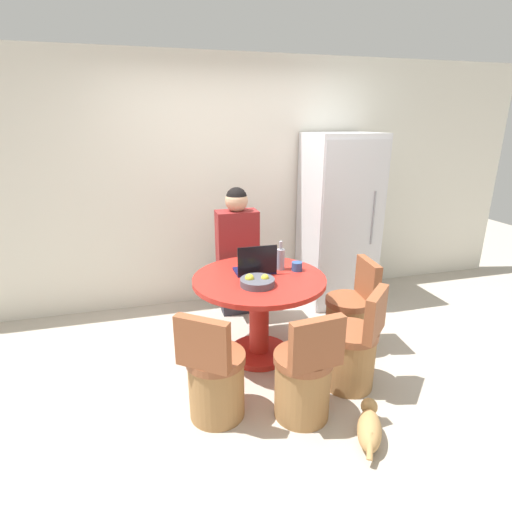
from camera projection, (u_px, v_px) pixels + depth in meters
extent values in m
plane|color=#B2A899|center=(277.00, 375.00, 3.23)|extent=(12.00, 12.00, 0.00)
cube|color=silver|center=(232.00, 185.00, 4.31)|extent=(7.00, 0.06, 2.60)
cube|color=silver|center=(338.00, 220.00, 4.36)|extent=(0.72, 0.66, 1.84)
cube|color=silver|center=(353.00, 228.00, 4.05)|extent=(0.69, 0.01, 1.73)
cylinder|color=gray|center=(373.00, 218.00, 4.07)|extent=(0.02, 0.02, 0.55)
cylinder|color=#B2261E|center=(259.00, 352.00, 3.50)|extent=(0.52, 0.52, 0.05)
cylinder|color=#B2261E|center=(259.00, 317.00, 3.39)|extent=(0.17, 0.17, 0.65)
cylinder|color=#B2261E|center=(259.00, 279.00, 3.28)|extent=(1.10, 1.10, 0.04)
cylinder|color=#9E7042|center=(217.00, 388.00, 2.74)|extent=(0.38, 0.38, 0.42)
cylinder|color=brown|center=(216.00, 358.00, 2.66)|extent=(0.40, 0.40, 0.06)
cube|color=brown|center=(202.00, 344.00, 2.46)|extent=(0.33, 0.28, 0.34)
cylinder|color=#9E7042|center=(349.00, 360.00, 3.05)|extent=(0.38, 0.38, 0.42)
cylinder|color=brown|center=(351.00, 333.00, 2.98)|extent=(0.40, 0.40, 0.06)
cube|color=brown|center=(376.00, 314.00, 2.84)|extent=(0.31, 0.30, 0.34)
cylinder|color=#9E7042|center=(347.00, 325.00, 3.58)|extent=(0.38, 0.38, 0.42)
cylinder|color=brown|center=(348.00, 301.00, 3.50)|extent=(0.40, 0.40, 0.06)
cube|color=brown|center=(368.00, 279.00, 3.46)|extent=(0.10, 0.37, 0.34)
cylinder|color=#9E7042|center=(302.00, 388.00, 2.73)|extent=(0.38, 0.38, 0.42)
cylinder|color=brown|center=(303.00, 358.00, 2.66)|extent=(0.40, 0.40, 0.06)
cube|color=brown|center=(317.00, 344.00, 2.45)|extent=(0.37, 0.11, 0.34)
cube|color=#2D2D38|center=(235.00, 292.00, 4.22)|extent=(0.28, 0.16, 0.48)
cube|color=#2D2D38|center=(236.00, 266.00, 4.07)|extent=(0.32, 0.36, 0.14)
cube|color=maroon|center=(237.00, 237.00, 3.89)|extent=(0.40, 0.22, 0.52)
sphere|color=tan|center=(237.00, 201.00, 3.77)|extent=(0.22, 0.22, 0.22)
sphere|color=black|center=(236.00, 198.00, 3.76)|extent=(0.20, 0.20, 0.20)
cube|color=#141947|center=(254.00, 270.00, 3.39)|extent=(0.33, 0.21, 0.02)
cube|color=black|center=(257.00, 260.00, 3.26)|extent=(0.33, 0.01, 0.24)
cylinder|color=#4C4C56|center=(257.00, 282.00, 3.10)|extent=(0.27, 0.27, 0.05)
sphere|color=gold|center=(265.00, 278.00, 3.10)|extent=(0.06, 0.06, 0.06)
sphere|color=gold|center=(249.00, 278.00, 3.09)|extent=(0.07, 0.07, 0.07)
cylinder|color=#2D4C84|center=(297.00, 266.00, 3.40)|extent=(0.09, 0.09, 0.08)
cylinder|color=#9999A3|center=(281.00, 259.00, 3.41)|extent=(0.07, 0.07, 0.18)
cylinder|color=#9999A3|center=(281.00, 245.00, 3.37)|extent=(0.03, 0.03, 0.07)
ellipsoid|color=tan|center=(369.00, 430.00, 2.53)|extent=(0.30, 0.37, 0.18)
sphere|color=tan|center=(369.00, 406.00, 2.70)|extent=(0.11, 0.11, 0.11)
cylinder|color=tan|center=(370.00, 446.00, 2.38)|extent=(0.11, 0.15, 0.12)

